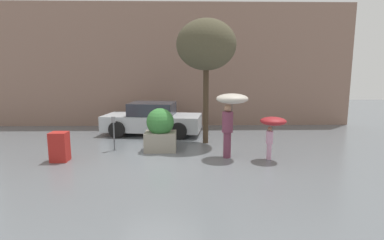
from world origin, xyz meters
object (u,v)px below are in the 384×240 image
parked_car_near (153,120)px  street_tree (206,45)px  newspaper_box (60,147)px  parking_meter (114,126)px  person_child (273,125)px  planter_box (160,130)px  person_adult (231,108)px

parked_car_near → street_tree: (2.19, -1.68, 3.00)m
newspaper_box → parking_meter: bearing=41.6°
parking_meter → person_child: bearing=-13.5°
planter_box → parked_car_near: planter_box is taller
person_adult → parked_car_near: size_ratio=0.47×
parked_car_near → newspaper_box: parked_car_near is taller
person_adult → street_tree: 2.91m
person_child → street_tree: (-1.88, 2.29, 2.53)m
parking_meter → newspaper_box: 1.87m
street_tree → person_child: bearing=-50.6°
person_adult → newspaper_box: (-5.24, -0.32, -1.14)m
planter_box → person_child: bearing=-18.7°
newspaper_box → street_tree: bearing=26.3°
street_tree → newspaper_box: size_ratio=5.11×
parked_car_near → person_child: bearing=-126.1°
person_child → parked_car_near: bearing=172.9°
street_tree → parking_meter: size_ratio=3.88×
person_adult → newspaper_box: size_ratio=2.26×
person_adult → parked_car_near: person_adult is taller
parked_car_near → street_tree: 4.08m
person_child → street_tree: bearing=166.6°
person_adult → parked_car_near: (-2.83, 3.64, -0.95)m
person_child → parking_meter: 5.26m
street_tree → person_adult: bearing=-71.8°
planter_box → person_adult: (2.27, -0.86, 0.86)m
parked_car_near → parking_meter: (-1.04, -2.74, 0.22)m
parked_car_near → newspaper_box: bearing=156.9°
planter_box → parking_meter: bearing=178.7°
parked_car_near → person_adult: bearing=-133.9°
planter_box → person_child: (3.51, -1.19, 0.38)m
person_adult → parking_meter: (-3.87, 0.90, -0.73)m
planter_box → newspaper_box: size_ratio=1.64×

